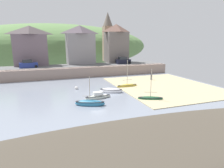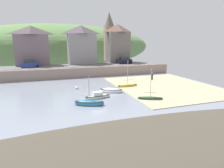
% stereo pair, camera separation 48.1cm
% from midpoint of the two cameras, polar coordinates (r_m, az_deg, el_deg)
% --- Properties ---
extents(ground, '(48.00, 41.00, 0.61)m').
position_cam_midpoint_polar(ground, '(22.97, 5.60, -8.96)').
color(ground, gray).
extents(quay_seawall, '(48.00, 9.40, 2.40)m').
position_cam_midpoint_polar(quay_seawall, '(47.63, -9.44, 3.78)').
color(quay_seawall, gray).
rests_on(quay_seawall, ground).
extents(hillside_backdrop, '(80.00, 44.00, 18.28)m').
position_cam_midpoint_polar(hillside_backdrop, '(84.32, -15.87, 10.75)').
color(hillside_backdrop, '#5F844B').
rests_on(hillside_backdrop, ground).
extents(waterfront_building_left, '(8.50, 4.91, 10.07)m').
position_cam_midpoint_polar(waterfront_building_left, '(54.27, -22.59, 10.62)').
color(waterfront_building_left, slate).
rests_on(waterfront_building_left, ground).
extents(waterfront_building_centre, '(7.83, 5.49, 10.50)m').
position_cam_midpoint_polar(waterfront_building_centre, '(55.01, -8.87, 11.66)').
color(waterfront_building_centre, gray).
rests_on(waterfront_building_centre, ground).
extents(waterfront_building_right, '(6.45, 5.44, 11.12)m').
position_cam_midpoint_polar(waterfront_building_right, '(57.87, 1.95, 12.17)').
color(waterfront_building_right, slate).
rests_on(waterfront_building_right, ground).
extents(church_with_spire, '(3.00, 3.00, 14.90)m').
position_cam_midpoint_polar(church_with_spire, '(61.22, -0.60, 14.08)').
color(church_with_spire, gray).
rests_on(church_with_spire, ground).
extents(sailboat_nearest_shore, '(4.17, 2.95, 1.00)m').
position_cam_midpoint_polar(sailboat_nearest_shore, '(32.75, 0.14, -1.99)').
color(sailboat_nearest_shore, white).
rests_on(sailboat_nearest_shore, ground).
extents(dinghy_open_wooden, '(4.31, 2.76, 4.29)m').
position_cam_midpoint_polar(dinghy_open_wooden, '(26.45, -6.30, -5.69)').
color(dinghy_open_wooden, teal).
rests_on(dinghy_open_wooden, ground).
extents(fishing_boat_green, '(3.93, 2.51, 4.86)m').
position_cam_midpoint_polar(fishing_boat_green, '(29.32, 11.83, -4.21)').
color(fishing_boat_green, '#1D5731').
rests_on(fishing_boat_green, ground).
extents(sailboat_tall_mast, '(4.28, 1.19, 5.33)m').
position_cam_midpoint_polar(sailboat_tall_mast, '(36.72, 5.03, -0.49)').
color(sailboat_tall_mast, gold).
rests_on(sailboat_tall_mast, ground).
extents(motorboat_with_cabin, '(4.26, 1.60, 1.16)m').
position_cam_midpoint_polar(motorboat_with_cabin, '(29.49, -3.88, -3.73)').
color(motorboat_with_cabin, silver).
rests_on(motorboat_with_cabin, ground).
extents(parked_car_near_slipway, '(4.25, 2.11, 1.95)m').
position_cam_midpoint_polar(parked_car_near_slipway, '(50.11, -23.20, 5.50)').
color(parked_car_near_slipway, navy).
rests_on(parked_car_near_slipway, ground).
extents(parked_car_by_wall, '(4.24, 2.07, 1.95)m').
position_cam_midpoint_polar(parked_car_by_wall, '(54.10, 3.98, 6.95)').
color(parked_car_by_wall, black).
rests_on(parked_car_by_wall, ground).
extents(person_on_slipway, '(0.34, 0.34, 1.62)m').
position_cam_midpoint_polar(person_on_slipway, '(43.74, 12.29, 2.38)').
color(person_on_slipway, '#282833').
rests_on(person_on_slipway, ground).
extents(mooring_buoy, '(0.64, 0.64, 0.64)m').
position_cam_midpoint_polar(mooring_buoy, '(35.53, -10.18, -1.20)').
color(mooring_buoy, silver).
rests_on(mooring_buoy, ground).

